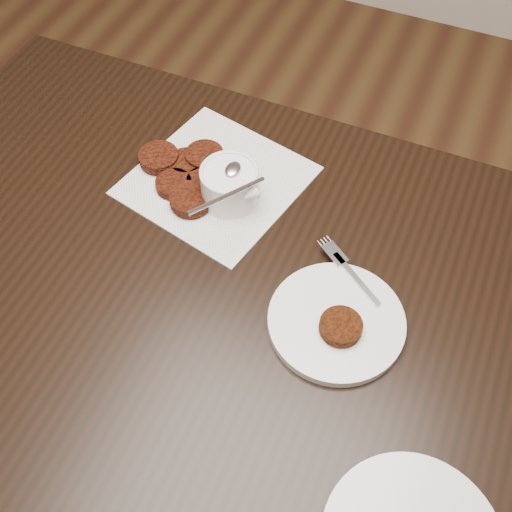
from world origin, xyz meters
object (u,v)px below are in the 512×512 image
(table, at_px, (240,392))
(plate_with_patty, at_px, (337,319))
(napkin, at_px, (217,181))
(sauce_ramekin, at_px, (229,171))

(table, xyz_separation_m, plate_with_patty, (0.16, 0.01, 0.39))
(napkin, bearing_deg, table, -57.64)
(table, distance_m, napkin, 0.44)
(napkin, xyz_separation_m, sauce_ramekin, (0.04, -0.03, 0.07))
(table, relative_size, napkin, 4.88)
(napkin, distance_m, sauce_ramekin, 0.08)
(table, bearing_deg, napkin, 122.36)
(napkin, bearing_deg, sauce_ramekin, -36.02)
(napkin, bearing_deg, plate_with_patty, -33.42)
(plate_with_patty, bearing_deg, sauce_ramekin, 147.01)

